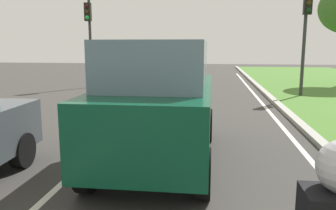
{
  "coord_description": "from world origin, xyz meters",
  "views": [
    {
      "loc": [
        1.66,
        2.54,
        2.2
      ],
      "look_at": [
        0.93,
        8.23,
        1.2
      ],
      "focal_mm": 36.7,
      "sensor_mm": 36.0,
      "label": 1
    }
  ],
  "objects": [
    {
      "name": "car_suv_ahead",
      "position": [
        0.7,
        8.77,
        1.17
      ],
      "size": [
        1.99,
        4.51,
        2.28
      ],
      "rotation": [
        0.0,
        0.0,
        -0.0
      ],
      "color": "#0C472D",
      "rests_on": "ground"
    },
    {
      "name": "ground_plane",
      "position": [
        0.0,
        14.0,
        0.0
      ],
      "size": [
        60.0,
        60.0,
        0.0
      ],
      "primitive_type": "plane",
      "color": "#383533"
    },
    {
      "name": "traffic_light_overhead_left",
      "position": [
        -4.63,
        19.84,
        3.1
      ],
      "size": [
        0.32,
        0.5,
        4.64
      ],
      "color": "#2D2D2D",
      "rests_on": "ground"
    },
    {
      "name": "lane_line_right_edge",
      "position": [
        3.6,
        14.0,
        0.0
      ],
      "size": [
        0.12,
        32.0,
        0.01
      ],
      "primitive_type": "cube",
      "color": "silver",
      "rests_on": "ground"
    },
    {
      "name": "curb_right",
      "position": [
        4.1,
        14.0,
        0.06
      ],
      "size": [
        0.24,
        48.0,
        0.12
      ],
      "primitive_type": "cube",
      "color": "#9E9B93",
      "rests_on": "ground"
    },
    {
      "name": "traffic_light_near_right",
      "position": [
        5.48,
        17.71,
        3.09
      ],
      "size": [
        0.32,
        0.5,
        4.47
      ],
      "color": "#2D2D2D",
      "rests_on": "ground"
    },
    {
      "name": "lane_line_center",
      "position": [
        -0.7,
        14.0,
        0.0
      ],
      "size": [
        0.12,
        32.0,
        0.01
      ],
      "primitive_type": "cube",
      "color": "silver",
      "rests_on": "ground"
    }
  ]
}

